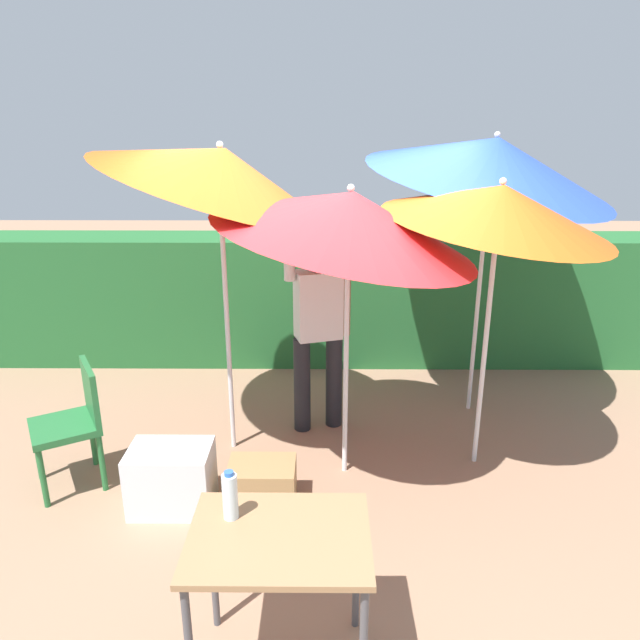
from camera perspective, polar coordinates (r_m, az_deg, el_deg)
name	(u,v)px	position (r m, az deg, el deg)	size (l,w,h in m)	color
ground_plane	(320,471)	(4.48, -0.03, -14.72)	(24.00, 24.00, 0.00)	#937056
hedge_row	(321,299)	(6.26, 0.14, 2.13)	(8.00, 0.70, 1.36)	#23602D
umbrella_rainbow	(349,216)	(3.83, 2.93, 10.27)	(1.84, 1.81, 2.29)	silver
umbrella_orange	(493,160)	(4.99, 16.76, 14.92)	(2.10, 2.05, 2.68)	silver
umbrella_yellow	(220,170)	(4.21, -9.88, 14.43)	(1.75, 1.74, 2.59)	silver
umbrella_navy	(500,206)	(4.11, 17.39, 10.74)	(1.61, 1.59, 2.26)	silver
person_vendor	(318,324)	(4.68, -0.20, -0.41)	(0.55, 0.32, 1.88)	black
chair_plastic	(74,419)	(4.46, -23.14, -8.97)	(0.60, 0.60, 0.89)	#236633
cooler_box	(172,478)	(4.13, -14.48, -14.92)	(0.55, 0.37, 0.44)	silver
crate_cardboard	(262,485)	(4.08, -5.74, -15.92)	(0.45, 0.33, 0.31)	#9E7A4C
folding_table	(279,553)	(2.74, -4.04, -21.99)	(0.80, 0.60, 0.78)	#4C4C51
bottle_water	(230,496)	(2.73, -8.90, -16.82)	(0.07, 0.07, 0.24)	silver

